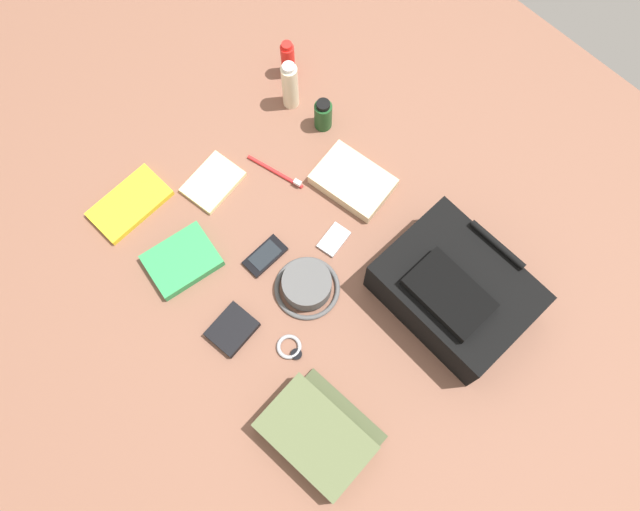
% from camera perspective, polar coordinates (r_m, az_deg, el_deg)
% --- Properties ---
extents(ground_plane, '(2.64, 2.02, 0.02)m').
position_cam_1_polar(ground_plane, '(1.67, 0.00, -0.59)').
color(ground_plane, brown).
rests_on(ground_plane, ground).
extents(backpack, '(0.36, 0.28, 0.17)m').
position_cam_1_polar(backpack, '(1.59, 11.92, -3.09)').
color(backpack, black).
rests_on(backpack, ground_plane).
extents(toiletry_pouch, '(0.26, 0.21, 0.07)m').
position_cam_1_polar(toiletry_pouch, '(1.53, -0.27, -15.74)').
color(toiletry_pouch, '#56603D').
rests_on(toiletry_pouch, ground_plane).
extents(bucket_hat, '(0.17, 0.17, 0.06)m').
position_cam_1_polar(bucket_hat, '(1.61, -1.17, -2.69)').
color(bucket_hat, '#535353').
rests_on(bucket_hat, ground_plane).
extents(sunscreen_spray, '(0.04, 0.04, 0.13)m').
position_cam_1_polar(sunscreen_spray, '(1.87, -2.88, 17.02)').
color(sunscreen_spray, red).
rests_on(sunscreen_spray, ground_plane).
extents(lotion_bottle, '(0.04, 0.04, 0.17)m').
position_cam_1_polar(lotion_bottle, '(1.80, -2.69, 14.86)').
color(lotion_bottle, beige).
rests_on(lotion_bottle, ground_plane).
extents(shampoo_bottle, '(0.05, 0.05, 0.11)m').
position_cam_1_polar(shampoo_bottle, '(1.78, 0.28, 12.41)').
color(shampoo_bottle, '#19471E').
rests_on(shampoo_bottle, ground_plane).
extents(paperback_novel, '(0.12, 0.21, 0.02)m').
position_cam_1_polar(paperback_novel, '(1.78, -16.55, 4.42)').
color(paperback_novel, yellow).
rests_on(paperback_novel, ground_plane).
extents(travel_guidebook, '(0.16, 0.19, 0.03)m').
position_cam_1_polar(travel_guidebook, '(1.68, -12.16, -0.46)').
color(travel_guidebook, '#2D934C').
rests_on(travel_guidebook, ground_plane).
extents(cell_phone, '(0.06, 0.11, 0.01)m').
position_cam_1_polar(cell_phone, '(1.66, -4.90, -0.04)').
color(cell_phone, black).
rests_on(cell_phone, ground_plane).
extents(media_player, '(0.06, 0.09, 0.01)m').
position_cam_1_polar(media_player, '(1.67, 1.23, 1.41)').
color(media_player, '#B7B7BC').
rests_on(media_player, ground_plane).
extents(wristwatch, '(0.07, 0.06, 0.01)m').
position_cam_1_polar(wristwatch, '(1.59, -2.68, -8.20)').
color(wristwatch, '#99999E').
rests_on(wristwatch, ground_plane).
extents(toothbrush, '(0.17, 0.05, 0.02)m').
position_cam_1_polar(toothbrush, '(1.75, -3.73, 7.32)').
color(toothbrush, red).
rests_on(toothbrush, ground_plane).
extents(wallet, '(0.10, 0.12, 0.02)m').
position_cam_1_polar(wallet, '(1.61, -7.81, -6.53)').
color(wallet, black).
rests_on(wallet, ground_plane).
extents(notepad, '(0.13, 0.16, 0.02)m').
position_cam_1_polar(notepad, '(1.75, -9.50, 6.44)').
color(notepad, beige).
rests_on(notepad, ground_plane).
extents(folded_towel, '(0.22, 0.17, 0.04)m').
position_cam_1_polar(folded_towel, '(1.72, 2.96, 6.62)').
color(folded_towel, beige).
rests_on(folded_towel, ground_plane).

